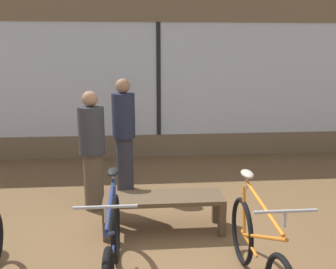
{
  "coord_description": "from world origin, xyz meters",
  "views": [
    {
      "loc": [
        -0.43,
        -3.25,
        2.13
      ],
      "look_at": [
        0.0,
        1.81,
        0.95
      ],
      "focal_mm": 40.0,
      "sensor_mm": 36.0,
      "label": 1
    }
  ],
  "objects_px": {
    "display_bench": "(164,202)",
    "customer_near_rack": "(124,133)",
    "customer_by_window": "(92,149)",
    "bicycle_left": "(112,252)",
    "bicycle_right": "(258,254)"
  },
  "relations": [
    {
      "from": "bicycle_left",
      "to": "customer_near_rack",
      "type": "height_order",
      "value": "customer_near_rack"
    },
    {
      "from": "display_bench",
      "to": "customer_by_window",
      "type": "height_order",
      "value": "customer_by_window"
    },
    {
      "from": "display_bench",
      "to": "customer_near_rack",
      "type": "distance_m",
      "value": 1.57
    },
    {
      "from": "display_bench",
      "to": "customer_by_window",
      "type": "xyz_separation_m",
      "value": [
        -0.89,
        0.71,
        0.48
      ]
    },
    {
      "from": "display_bench",
      "to": "customer_near_rack",
      "type": "relative_size",
      "value": 0.82
    },
    {
      "from": "bicycle_right",
      "to": "customer_near_rack",
      "type": "height_order",
      "value": "customer_near_rack"
    },
    {
      "from": "bicycle_right",
      "to": "customer_near_rack",
      "type": "xyz_separation_m",
      "value": [
        -1.23,
        2.62,
        0.52
      ]
    },
    {
      "from": "bicycle_left",
      "to": "display_bench",
      "type": "xyz_separation_m",
      "value": [
        0.53,
        1.09,
        -0.02
      ]
    },
    {
      "from": "customer_near_rack",
      "to": "bicycle_right",
      "type": "bearing_deg",
      "value": -64.84
    },
    {
      "from": "customer_by_window",
      "to": "bicycle_left",
      "type": "bearing_deg",
      "value": -78.85
    },
    {
      "from": "display_bench",
      "to": "customer_near_rack",
      "type": "bearing_deg",
      "value": 109.54
    },
    {
      "from": "bicycle_right",
      "to": "display_bench",
      "type": "xyz_separation_m",
      "value": [
        -0.74,
        1.23,
        -0.02
      ]
    },
    {
      "from": "bicycle_left",
      "to": "bicycle_right",
      "type": "relative_size",
      "value": 1.0
    },
    {
      "from": "customer_by_window",
      "to": "customer_near_rack",
      "type": "bearing_deg",
      "value": 59.77
    },
    {
      "from": "bicycle_right",
      "to": "display_bench",
      "type": "bearing_deg",
      "value": 120.94
    }
  ]
}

